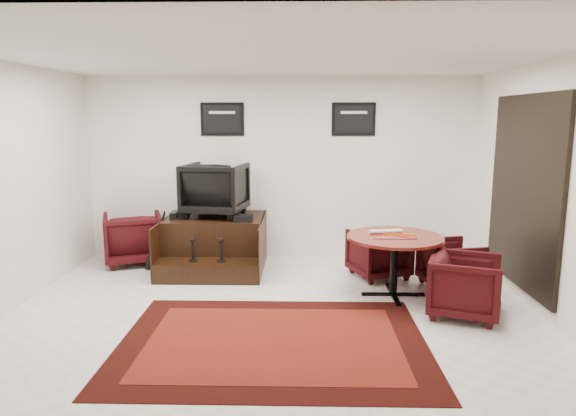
# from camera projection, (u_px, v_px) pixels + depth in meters

# --- Properties ---
(ground) EXTENTS (6.00, 6.00, 0.00)m
(ground) POSITION_uv_depth(u_px,v_px,m) (274.00, 315.00, 5.73)
(ground) COLOR silver
(ground) RESTS_ON ground
(room_shell) EXTENTS (6.02, 5.02, 2.81)m
(room_shell) POSITION_uv_depth(u_px,v_px,m) (311.00, 154.00, 5.53)
(room_shell) COLOR white
(room_shell) RESTS_ON ground
(area_rug) EXTENTS (3.00, 2.25, 0.01)m
(area_rug) POSITION_uv_depth(u_px,v_px,m) (273.00, 342.00, 5.04)
(area_rug) COLOR black
(area_rug) RESTS_ON ground
(shine_podium) EXTENTS (1.43, 1.48, 0.74)m
(shine_podium) POSITION_uv_depth(u_px,v_px,m) (215.00, 244.00, 7.52)
(shine_podium) COLOR black
(shine_podium) RESTS_ON ground
(shine_chair) EXTENTS (0.96, 0.92, 0.87)m
(shine_chair) POSITION_uv_depth(u_px,v_px,m) (215.00, 187.00, 7.52)
(shine_chair) COLOR black
(shine_chair) RESTS_ON shine_podium
(shoes_pair) EXTENTS (0.23, 0.26, 0.09)m
(shoes_pair) POSITION_uv_depth(u_px,v_px,m) (178.00, 215.00, 7.42)
(shoes_pair) COLOR black
(shoes_pair) RESTS_ON shine_podium
(polish_kit) EXTENTS (0.26, 0.18, 0.09)m
(polish_kit) POSITION_uv_depth(u_px,v_px,m) (243.00, 218.00, 7.18)
(polish_kit) COLOR black
(polish_kit) RESTS_ON shine_podium
(umbrella_black) EXTENTS (0.33, 0.13, 0.90)m
(umbrella_black) POSITION_uv_depth(u_px,v_px,m) (157.00, 240.00, 7.35)
(umbrella_black) COLOR black
(umbrella_black) RESTS_ON ground
(umbrella_hooked) EXTENTS (0.30, 0.11, 0.81)m
(umbrella_hooked) POSITION_uv_depth(u_px,v_px,m) (157.00, 239.00, 7.59)
(umbrella_hooked) COLOR black
(umbrella_hooked) RESTS_ON ground
(armchair_side) EXTENTS (1.03, 1.00, 0.84)m
(armchair_side) POSITION_uv_depth(u_px,v_px,m) (133.00, 236.00, 7.72)
(armchair_side) COLOR black
(armchair_side) RESTS_ON ground
(meeting_table) EXTENTS (1.16, 1.16, 0.76)m
(meeting_table) POSITION_uv_depth(u_px,v_px,m) (395.00, 243.00, 6.24)
(meeting_table) COLOR #4F110B
(meeting_table) RESTS_ON ground
(table_chair_back) EXTENTS (0.89, 0.86, 0.72)m
(table_chair_back) POSITION_uv_depth(u_px,v_px,m) (379.00, 251.00, 7.06)
(table_chair_back) COLOR black
(table_chair_back) RESTS_ON ground
(table_chair_window) EXTENTS (0.75, 0.78, 0.68)m
(table_chair_window) POSITION_uv_depth(u_px,v_px,m) (451.00, 262.00, 6.62)
(table_chair_window) COLOR black
(table_chair_window) RESTS_ON ground
(table_chair_corner) EXTENTS (0.90, 0.93, 0.76)m
(table_chair_corner) POSITION_uv_depth(u_px,v_px,m) (465.00, 283.00, 5.65)
(table_chair_corner) COLOR black
(table_chair_corner) RESTS_ON ground
(paper_roll) EXTENTS (0.42, 0.13, 0.05)m
(paper_roll) POSITION_uv_depth(u_px,v_px,m) (385.00, 231.00, 6.36)
(paper_roll) COLOR silver
(paper_roll) RESTS_ON meeting_table
(table_clutter) EXTENTS (0.56, 0.38, 0.01)m
(table_clutter) POSITION_uv_depth(u_px,v_px,m) (398.00, 236.00, 6.21)
(table_clutter) COLOR #DA510C
(table_clutter) RESTS_ON meeting_table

